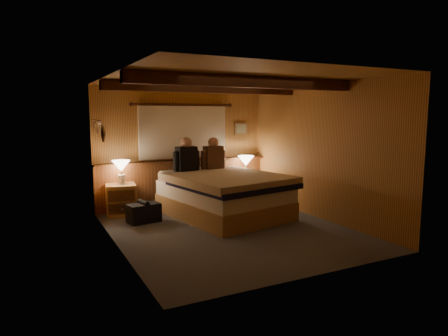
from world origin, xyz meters
TOP-DOWN VIEW (x-y plane):
  - floor at (0.00, 0.00)m, footprint 4.20×4.20m
  - ceiling at (0.00, 0.00)m, footprint 4.20×4.20m
  - wall_back at (0.00, 2.10)m, footprint 3.60×0.00m
  - wall_left at (-1.80, 0.00)m, footprint 0.00×4.20m
  - wall_right at (1.80, 0.00)m, footprint 0.00×4.20m
  - wall_front at (0.00, -2.10)m, footprint 3.60×0.00m
  - wainscot at (0.00, 2.04)m, footprint 3.60×0.23m
  - curtain_window at (0.00, 2.03)m, footprint 2.18×0.09m
  - ceiling_beams at (0.00, 0.15)m, footprint 3.60×1.65m
  - coat_rail at (-1.72, 1.58)m, footprint 0.05×0.55m
  - framed_print at (1.35, 2.08)m, footprint 0.30×0.04m
  - bed at (0.32, 0.85)m, footprint 2.08×2.53m
  - nightstand_left at (-1.36, 1.74)m, footprint 0.59×0.55m
  - nightstand_right at (1.27, 1.75)m, footprint 0.54×0.50m
  - lamp_left at (-1.33, 1.79)m, footprint 0.33×0.33m
  - lamp_right at (1.28, 1.72)m, footprint 0.34×0.34m
  - person_left at (-0.12, 1.59)m, footprint 0.56×0.27m
  - person_right at (0.49, 1.65)m, footprint 0.54×0.23m
  - duffel_bag at (-1.12, 1.08)m, footprint 0.59×0.41m

SIDE VIEW (x-z plane):
  - floor at x=0.00m, z-range 0.00..0.00m
  - duffel_bag at x=-1.12m, z-range -0.02..0.36m
  - nightstand_right at x=1.27m, z-range 0.00..0.54m
  - nightstand_left at x=-1.36m, z-range 0.00..0.58m
  - bed at x=0.32m, z-range 0.01..0.79m
  - wainscot at x=0.00m, z-range 0.02..0.96m
  - lamp_right at x=1.28m, z-range 0.63..1.08m
  - lamp_left at x=-1.33m, z-range 0.67..1.11m
  - person_right at x=0.49m, z-range 0.70..1.36m
  - person_left at x=-0.12m, z-range 0.70..1.38m
  - wall_left at x=-1.80m, z-range -0.90..3.30m
  - wall_right at x=1.80m, z-range -0.90..3.30m
  - wall_back at x=0.00m, z-range -0.60..3.00m
  - wall_front at x=0.00m, z-range -0.60..3.00m
  - curtain_window at x=0.00m, z-range 0.96..2.08m
  - framed_print at x=1.35m, z-range 1.43..1.68m
  - coat_rail at x=-1.72m, z-range 1.55..1.79m
  - ceiling_beams at x=0.00m, z-range 2.23..2.39m
  - ceiling at x=0.00m, z-range 2.40..2.40m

